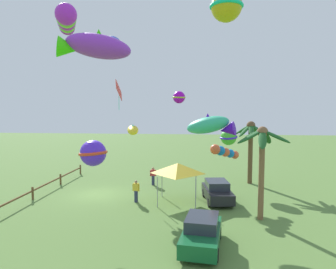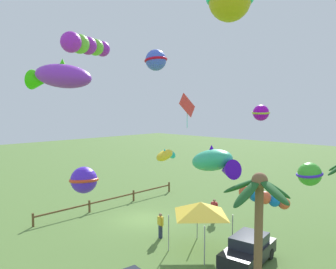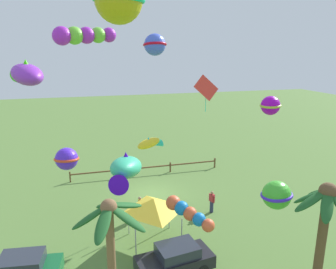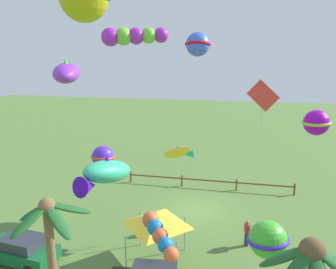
{
  "view_description": "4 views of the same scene",
  "coord_description": "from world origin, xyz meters",
  "px_view_note": "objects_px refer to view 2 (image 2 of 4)",
  "views": [
    {
      "loc": [
        22.46,
        7.81,
        6.63
      ],
      "look_at": [
        0.89,
        5.64,
        4.86
      ],
      "focal_mm": 32.03,
      "sensor_mm": 36.0,
      "label": 1
    },
    {
      "loc": [
        16.23,
        18.17,
        8.23
      ],
      "look_at": [
        1.55,
        3.99,
        6.6
      ],
      "focal_mm": 36.15,
      "sensor_mm": 36.0,
      "label": 2
    },
    {
      "loc": [
        4.96,
        22.66,
        11.01
      ],
      "look_at": [
        -0.11,
        4.28,
        6.02
      ],
      "focal_mm": 33.92,
      "sensor_mm": 36.0,
      "label": 3
    },
    {
      "loc": [
        -2.58,
        21.94,
        10.83
      ],
      "look_at": [
        1.25,
        3.91,
        6.45
      ],
      "focal_mm": 35.77,
      "sensor_mm": 36.0,
      "label": 4
    }
  ],
  "objects_px": {
    "palm_tree_0": "(259,208)",
    "parked_car_0": "(248,250)",
    "festival_tent": "(201,209)",
    "kite_fish_10": "(214,161)",
    "kite_tube_3": "(86,45)",
    "kite_ball_6": "(261,113)",
    "kite_ball_1": "(310,174)",
    "kite_diamond_8": "(187,106)",
    "kite_ball_4": "(156,60)",
    "spectator_1": "(160,225)",
    "kite_tube_2": "(262,197)",
    "spectator_0": "(214,210)",
    "kite_fish_7": "(166,155)",
    "kite_ball_9": "(84,180)",
    "kite_fish_0": "(59,76)",
    "kite_ball_5": "(230,0)"
  },
  "relations": [
    {
      "from": "spectator_0",
      "to": "spectator_1",
      "type": "relative_size",
      "value": 1.0
    },
    {
      "from": "spectator_0",
      "to": "kite_diamond_8",
      "type": "relative_size",
      "value": 0.58
    },
    {
      "from": "palm_tree_0",
      "to": "parked_car_0",
      "type": "relative_size",
      "value": 1.38
    },
    {
      "from": "kite_diamond_8",
      "to": "kite_ball_9",
      "type": "xyz_separation_m",
      "value": [
        10.16,
        1.19,
        -4.18
      ]
    },
    {
      "from": "parked_car_0",
      "to": "kite_ball_4",
      "type": "xyz_separation_m",
      "value": [
        -0.89,
        -7.91,
        10.71
      ]
    },
    {
      "from": "palm_tree_0",
      "to": "spectator_0",
      "type": "bearing_deg",
      "value": -134.59
    },
    {
      "from": "kite_ball_1",
      "to": "kite_fish_10",
      "type": "relative_size",
      "value": 0.6
    },
    {
      "from": "spectator_0",
      "to": "kite_ball_9",
      "type": "height_order",
      "value": "kite_ball_9"
    },
    {
      "from": "spectator_1",
      "to": "kite_tube_3",
      "type": "distance_m",
      "value": 12.15
    },
    {
      "from": "kite_ball_4",
      "to": "kite_fish_10",
      "type": "relative_size",
      "value": 0.47
    },
    {
      "from": "kite_ball_6",
      "to": "parked_car_0",
      "type": "bearing_deg",
      "value": 25.01
    },
    {
      "from": "parked_car_0",
      "to": "kite_fish_7",
      "type": "xyz_separation_m",
      "value": [
        -0.1,
        -6.21,
        4.4
      ]
    },
    {
      "from": "spectator_0",
      "to": "kite_tube_3",
      "type": "height_order",
      "value": "kite_tube_3"
    },
    {
      "from": "kite_ball_6",
      "to": "kite_fish_10",
      "type": "relative_size",
      "value": 0.49
    },
    {
      "from": "spectator_1",
      "to": "parked_car_0",
      "type": "bearing_deg",
      "value": 97.34
    },
    {
      "from": "kite_fish_0",
      "to": "kite_fish_7",
      "type": "relative_size",
      "value": 1.96
    },
    {
      "from": "palm_tree_0",
      "to": "kite_ball_4",
      "type": "xyz_separation_m",
      "value": [
        -4.23,
        -10.3,
        7.21
      ]
    },
    {
      "from": "kite_ball_4",
      "to": "kite_ball_6",
      "type": "xyz_separation_m",
      "value": [
        -6.06,
        4.67,
        -3.61
      ]
    },
    {
      "from": "kite_ball_1",
      "to": "kite_ball_5",
      "type": "height_order",
      "value": "kite_ball_5"
    },
    {
      "from": "palm_tree_0",
      "to": "kite_tube_2",
      "type": "relative_size",
      "value": 2.57
    },
    {
      "from": "parked_car_0",
      "to": "festival_tent",
      "type": "relative_size",
      "value": 1.43
    },
    {
      "from": "kite_ball_6",
      "to": "kite_diamond_8",
      "type": "xyz_separation_m",
      "value": [
        2.05,
        -5.28,
        0.53
      ]
    },
    {
      "from": "parked_car_0",
      "to": "kite_ball_4",
      "type": "height_order",
      "value": "kite_ball_4"
    },
    {
      "from": "kite_ball_4",
      "to": "spectator_0",
      "type": "bearing_deg",
      "value": 142.96
    },
    {
      "from": "kite_fish_10",
      "to": "parked_car_0",
      "type": "bearing_deg",
      "value": 164.67
    },
    {
      "from": "kite_ball_6",
      "to": "spectator_1",
      "type": "bearing_deg",
      "value": -18.63
    },
    {
      "from": "festival_tent",
      "to": "kite_fish_7",
      "type": "distance_m",
      "value": 4.35
    },
    {
      "from": "kite_ball_6",
      "to": "kite_fish_7",
      "type": "distance_m",
      "value": 7.94
    },
    {
      "from": "kite_ball_1",
      "to": "kite_tube_3",
      "type": "height_order",
      "value": "kite_tube_3"
    },
    {
      "from": "parked_car_0",
      "to": "kite_ball_1",
      "type": "xyz_separation_m",
      "value": [
        -4.73,
        1.23,
        3.53
      ]
    },
    {
      "from": "spectator_0",
      "to": "kite_fish_10",
      "type": "relative_size",
      "value": 0.45
    },
    {
      "from": "spectator_1",
      "to": "kite_fish_10",
      "type": "xyz_separation_m",
      "value": [
        1.55,
        5.2,
        4.84
      ]
    },
    {
      "from": "spectator_0",
      "to": "kite_ball_6",
      "type": "relative_size",
      "value": 0.92
    },
    {
      "from": "festival_tent",
      "to": "kite_fish_10",
      "type": "distance_m",
      "value": 4.29
    },
    {
      "from": "kite_ball_1",
      "to": "kite_tube_3",
      "type": "bearing_deg",
      "value": -51.75
    },
    {
      "from": "spectator_1",
      "to": "kite_ball_6",
      "type": "bearing_deg",
      "value": 161.37
    },
    {
      "from": "kite_ball_4",
      "to": "kite_fish_10",
      "type": "bearing_deg",
      "value": 66.39
    },
    {
      "from": "kite_tube_3",
      "to": "kite_ball_6",
      "type": "xyz_separation_m",
      "value": [
        -10.6,
        6.17,
        -4.21
      ]
    },
    {
      "from": "palm_tree_0",
      "to": "kite_tube_2",
      "type": "height_order",
      "value": "palm_tree_0"
    },
    {
      "from": "kite_ball_1",
      "to": "kite_diamond_8",
      "type": "distance_m",
      "value": 10.58
    },
    {
      "from": "kite_fish_0",
      "to": "kite_ball_9",
      "type": "height_order",
      "value": "kite_fish_0"
    },
    {
      "from": "kite_fish_0",
      "to": "kite_ball_5",
      "type": "xyz_separation_m",
      "value": [
        -4.6,
        6.75,
        3.21
      ]
    },
    {
      "from": "kite_tube_2",
      "to": "kite_ball_5",
      "type": "bearing_deg",
      "value": -4.73
    },
    {
      "from": "palm_tree_0",
      "to": "parked_car_0",
      "type": "xyz_separation_m",
      "value": [
        -3.35,
        -2.39,
        -3.49
      ]
    },
    {
      "from": "kite_ball_9",
      "to": "festival_tent",
      "type": "bearing_deg",
      "value": 136.94
    },
    {
      "from": "spectator_0",
      "to": "kite_fish_7",
      "type": "height_order",
      "value": "kite_fish_7"
    },
    {
      "from": "festival_tent",
      "to": "kite_fish_7",
      "type": "height_order",
      "value": "kite_fish_7"
    },
    {
      "from": "palm_tree_0",
      "to": "spectator_1",
      "type": "xyz_separation_m",
      "value": [
        -2.6,
        -8.22,
        -3.43
      ]
    },
    {
      "from": "palm_tree_0",
      "to": "kite_ball_5",
      "type": "relative_size",
      "value": 2.17
    },
    {
      "from": "kite_fish_10",
      "to": "kite_diamond_8",
      "type": "bearing_deg",
      "value": -132.33
    }
  ]
}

